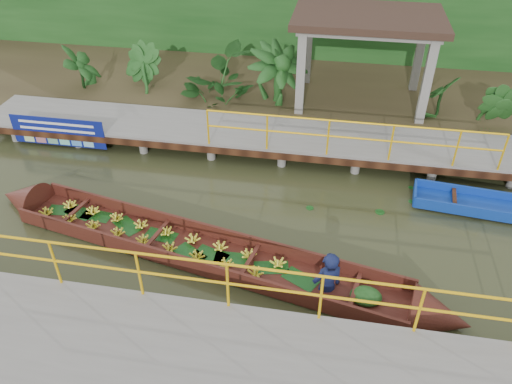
# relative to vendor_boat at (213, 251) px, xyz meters

# --- Properties ---
(ground) EXTENTS (80.00, 80.00, 0.00)m
(ground) POSITION_rel_vendor_boat_xyz_m (-0.06, 1.28, -0.24)
(ground) COLOR #2C2E17
(ground) RESTS_ON ground
(land_strip) EXTENTS (30.00, 8.00, 0.45)m
(land_strip) POSITION_rel_vendor_boat_xyz_m (-0.06, 8.78, -0.02)
(land_strip) COLOR #342A1A
(land_strip) RESTS_ON ground
(far_dock) EXTENTS (16.00, 2.06, 1.66)m
(far_dock) POSITION_rel_vendor_boat_xyz_m (-0.04, 4.70, 0.24)
(far_dock) COLOR slate
(far_dock) RESTS_ON ground
(near_dock) EXTENTS (18.00, 2.40, 1.73)m
(near_dock) POSITION_rel_vendor_boat_xyz_m (0.94, -2.92, 0.06)
(near_dock) COLOR slate
(near_dock) RESTS_ON ground
(pavilion) EXTENTS (4.40, 3.00, 3.00)m
(pavilion) POSITION_rel_vendor_boat_xyz_m (2.94, 7.58, 2.58)
(pavilion) COLOR slate
(pavilion) RESTS_ON ground
(foliage_backdrop) EXTENTS (30.00, 0.80, 4.00)m
(foliage_backdrop) POSITION_rel_vendor_boat_xyz_m (-0.06, 11.28, 1.76)
(foliage_backdrop) COLOR #154014
(foliage_backdrop) RESTS_ON ground
(vendor_boat) EXTENTS (11.00, 3.34, 2.28)m
(vendor_boat) POSITION_rel_vendor_boat_xyz_m (0.00, 0.00, 0.00)
(vendor_boat) COLOR #3B1610
(vendor_boat) RESTS_ON ground
(moored_blue_boat) EXTENTS (3.36, 1.19, 0.78)m
(moored_blue_boat) POSITION_rel_vendor_boat_xyz_m (6.59, 2.75, -0.10)
(moored_blue_boat) COLOR #0E339B
(moored_blue_boat) RESTS_ON ground
(blue_banner) EXTENTS (2.81, 0.04, 0.88)m
(blue_banner) POSITION_rel_vendor_boat_xyz_m (-5.48, 3.76, 0.32)
(blue_banner) COLOR navy
(blue_banner) RESTS_ON ground
(tropical_plants) EXTENTS (14.18, 1.18, 1.48)m
(tropical_plants) POSITION_rel_vendor_boat_xyz_m (0.06, 6.58, 0.95)
(tropical_plants) COLOR #154014
(tropical_plants) RESTS_ON ground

